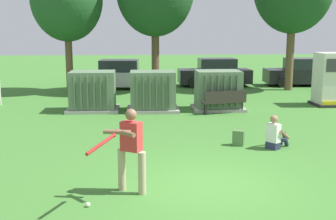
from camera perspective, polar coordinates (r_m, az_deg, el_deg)
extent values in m
plane|color=#3D752D|center=(9.49, 5.60, -9.81)|extent=(96.00, 96.00, 0.00)
cube|color=#9E9B93|center=(18.08, -9.79, 0.12)|extent=(2.10, 1.70, 0.12)
cube|color=#607A5B|center=(17.95, -9.87, 2.66)|extent=(1.80, 1.40, 1.50)
cube|color=#52684E|center=(17.28, -12.22, 2.27)|extent=(0.06, 0.12, 1.27)
cube|color=#52684E|center=(17.25, -11.38, 2.29)|extent=(0.06, 0.12, 1.27)
cube|color=#52684E|center=(17.22, -10.54, 2.30)|extent=(0.06, 0.12, 1.27)
cube|color=#52684E|center=(17.19, -9.70, 2.32)|extent=(0.06, 0.12, 1.27)
cube|color=#52684E|center=(17.17, -8.85, 2.33)|extent=(0.06, 0.12, 1.27)
cube|color=#52684E|center=(17.15, -8.00, 2.34)|extent=(0.06, 0.12, 1.27)
cube|color=#9E9B93|center=(17.85, -2.02, 0.13)|extent=(2.10, 1.70, 0.12)
cube|color=#607A5B|center=(17.72, -2.03, 2.71)|extent=(1.80, 1.40, 1.50)
cube|color=#52684E|center=(16.96, -4.10, 2.33)|extent=(0.06, 0.12, 1.27)
cube|color=#52684E|center=(16.96, -3.24, 2.34)|extent=(0.06, 0.12, 1.27)
cube|color=#52684E|center=(16.96, -2.38, 2.35)|extent=(0.06, 0.12, 1.27)
cube|color=#52684E|center=(16.97, -1.51, 2.36)|extent=(0.06, 0.12, 1.27)
cube|color=#52684E|center=(16.98, -0.65, 2.37)|extent=(0.06, 0.12, 1.27)
cube|color=#52684E|center=(17.00, 0.21, 2.38)|extent=(0.06, 0.12, 1.27)
cube|color=#9E9B93|center=(18.21, 6.53, 0.28)|extent=(2.10, 1.70, 0.12)
cube|color=#607A5B|center=(18.09, 6.58, 2.80)|extent=(1.80, 1.40, 1.50)
cube|color=#52684E|center=(17.24, 4.96, 2.45)|extent=(0.06, 0.12, 1.27)
cube|color=#52684E|center=(17.28, 5.79, 2.46)|extent=(0.06, 0.12, 1.27)
cube|color=#52684E|center=(17.32, 6.63, 2.46)|extent=(0.06, 0.12, 1.27)
cube|color=#52684E|center=(17.37, 7.45, 2.46)|extent=(0.06, 0.12, 1.27)
cube|color=#52684E|center=(17.42, 8.28, 2.47)|extent=(0.06, 0.12, 1.27)
cube|color=#52684E|center=(17.48, 9.09, 2.47)|extent=(0.06, 0.12, 1.27)
cube|color=#262626|center=(20.41, 20.67, 0.74)|extent=(1.60, 1.40, 0.10)
cube|color=silver|center=(20.26, 20.88, 3.95)|extent=(1.40, 1.20, 2.20)
cube|color=#2D2823|center=(17.34, 7.34, 1.05)|extent=(1.84, 0.82, 0.05)
cube|color=#2D2823|center=(17.14, 7.61, 1.76)|extent=(1.76, 0.47, 0.44)
cylinder|color=#2D2823|center=(17.20, 4.81, 0.22)|extent=(0.06, 0.06, 0.42)
cylinder|color=#2D2823|center=(17.84, 9.35, 0.49)|extent=(0.06, 0.06, 0.42)
cylinder|color=#2D2823|center=(16.95, 5.18, 0.05)|extent=(0.06, 0.06, 0.42)
cylinder|color=#2D2823|center=(17.60, 9.77, 0.34)|extent=(0.06, 0.06, 0.42)
cylinder|color=tan|center=(8.84, -3.44, -8.30)|extent=(0.16, 0.16, 0.88)
cylinder|color=tan|center=(9.08, -6.10, -7.83)|extent=(0.16, 0.16, 0.88)
cube|color=red|center=(8.75, -4.86, -3.47)|extent=(0.47, 0.41, 0.60)
sphere|color=brown|center=(8.65, -4.91, -0.61)|extent=(0.23, 0.23, 0.23)
cylinder|color=brown|center=(8.36, -5.68, -3.03)|extent=(0.42, 0.47, 0.09)
cylinder|color=brown|center=(8.45, -6.71, -2.89)|extent=(0.55, 0.19, 0.09)
cylinder|color=red|center=(7.88, -8.85, -4.50)|extent=(0.48, 0.76, 0.21)
sphere|color=red|center=(8.20, -7.16, -3.33)|extent=(0.08, 0.08, 0.08)
sphere|color=white|center=(8.49, -10.49, -12.15)|extent=(0.09, 0.09, 0.09)
cube|color=#282D4C|center=(12.50, 13.63, -4.54)|extent=(0.40, 0.42, 0.20)
cube|color=white|center=(12.41, 13.70, -2.94)|extent=(0.39, 0.42, 0.52)
sphere|color=#9E7051|center=(12.33, 13.78, -1.18)|extent=(0.22, 0.22, 0.22)
cylinder|color=#282D4C|center=(12.71, 13.87, -3.75)|extent=(0.44, 0.38, 0.13)
cylinder|color=#282D4C|center=(12.89, 14.44, -3.55)|extent=(0.31, 0.27, 0.46)
cylinder|color=#282D4C|center=(12.60, 14.62, -3.91)|extent=(0.44, 0.38, 0.13)
cylinder|color=#282D4C|center=(12.78, 15.18, -3.71)|extent=(0.31, 0.27, 0.46)
cylinder|color=#9E7051|center=(12.73, 13.41, -2.80)|extent=(0.38, 0.32, 0.32)
cylinder|color=#9E7051|center=(12.48, 15.14, -3.15)|extent=(0.38, 0.32, 0.32)
cube|color=#4C723F|center=(12.64, 9.25, -3.65)|extent=(0.37, 0.31, 0.44)
cube|color=#3D5B33|center=(12.78, 9.36, -3.80)|extent=(0.23, 0.15, 0.22)
cylinder|color=brown|center=(23.42, -12.86, 5.91)|extent=(0.37, 0.37, 2.99)
cylinder|color=brown|center=(22.98, -1.66, 6.44)|extent=(0.40, 0.40, 3.27)
cylinder|color=brown|center=(24.67, 15.73, 6.52)|extent=(0.42, 0.42, 3.43)
cube|color=#B2B2B7|center=(24.55, -6.75, 4.16)|extent=(4.31, 2.00, 0.80)
cube|color=#262B33|center=(24.46, -6.44, 5.84)|extent=(2.21, 1.71, 0.64)
cylinder|color=black|center=(23.94, -10.08, 3.28)|extent=(0.65, 0.27, 0.64)
cylinder|color=black|center=(25.60, -9.41, 3.77)|extent=(0.65, 0.27, 0.64)
cylinder|color=black|center=(23.62, -3.84, 3.32)|extent=(0.65, 0.27, 0.64)
cylinder|color=black|center=(25.30, -3.58, 3.81)|extent=(0.65, 0.27, 0.64)
cube|color=black|center=(25.71, 6.11, 4.46)|extent=(4.21, 1.72, 0.80)
cube|color=#262B33|center=(25.67, 6.47, 6.06)|extent=(2.11, 1.57, 0.64)
cylinder|color=black|center=(24.70, 3.47, 3.65)|extent=(0.64, 0.22, 0.64)
cylinder|color=black|center=(26.38, 2.98, 4.10)|extent=(0.64, 0.22, 0.64)
cylinder|color=black|center=(25.18, 9.36, 3.66)|extent=(0.64, 0.22, 0.64)
cylinder|color=black|center=(26.83, 8.52, 4.10)|extent=(0.64, 0.22, 0.64)
cube|color=black|center=(26.87, 17.10, 4.32)|extent=(4.27, 1.89, 0.80)
cube|color=#262B33|center=(26.86, 17.49, 5.84)|extent=(2.17, 1.66, 0.64)
cylinder|color=black|center=(25.71, 14.90, 3.58)|extent=(0.65, 0.25, 0.64)
cylinder|color=black|center=(27.33, 13.92, 4.03)|extent=(0.65, 0.25, 0.64)
cylinder|color=black|center=(26.55, 20.31, 3.49)|extent=(0.65, 0.25, 0.64)
cylinder|color=black|center=(28.13, 19.05, 3.94)|extent=(0.65, 0.25, 0.64)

